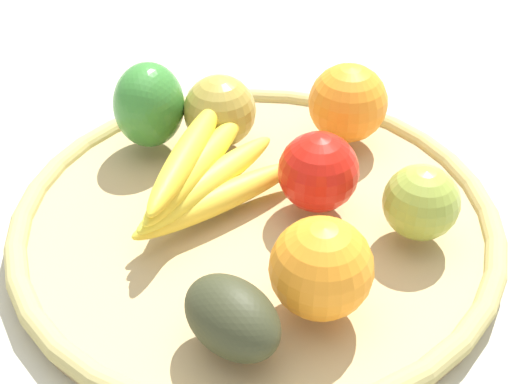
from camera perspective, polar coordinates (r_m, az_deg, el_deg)
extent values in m
plane|color=#B6B19B|center=(0.69, 0.00, -3.23)|extent=(2.40, 2.40, 0.00)
cylinder|color=tan|center=(0.69, 0.00, -2.62)|extent=(0.45, 0.45, 0.02)
torus|color=tan|center=(0.68, 0.00, -2.00)|extent=(0.46, 0.46, 0.02)
ellipsoid|color=yellow|center=(0.67, -2.92, -0.54)|extent=(0.18, 0.09, 0.03)
ellipsoid|color=yellow|center=(0.67, -3.78, 0.82)|extent=(0.19, 0.04, 0.03)
ellipsoid|color=yellow|center=(0.67, -4.76, 2.00)|extent=(0.19, 0.05, 0.03)
ellipsoid|color=yellow|center=(0.66, -5.53, 2.99)|extent=(0.18, 0.08, 0.03)
sphere|color=orange|center=(0.56, 5.21, -6.05)|extent=(0.10, 0.10, 0.08)
sphere|color=#A69036|center=(0.75, -2.90, 6.44)|extent=(0.08, 0.08, 0.08)
sphere|color=orange|center=(0.76, 7.31, 7.03)|extent=(0.09, 0.09, 0.08)
sphere|color=#8FA139|center=(0.64, 12.99, -0.80)|extent=(0.07, 0.07, 0.07)
ellipsoid|color=#377E2F|center=(0.75, -8.49, 6.86)|extent=(0.10, 0.09, 0.09)
ellipsoid|color=#333620|center=(0.54, -1.92, -9.93)|extent=(0.07, 0.09, 0.06)
sphere|color=red|center=(0.66, 4.98, 1.61)|extent=(0.10, 0.10, 0.08)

